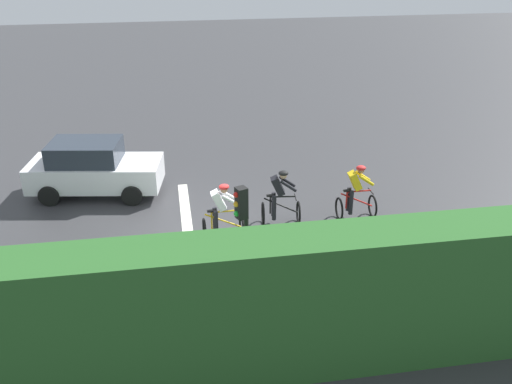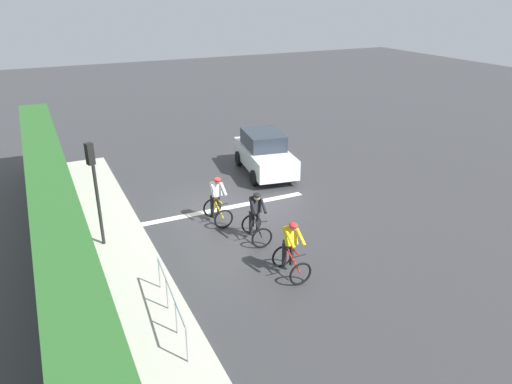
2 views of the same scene
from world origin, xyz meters
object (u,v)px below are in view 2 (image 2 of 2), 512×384
object	(u,v)px
cyclist_second	(256,217)
car_white	(264,153)
pedestrian_railing_kerbside	(171,298)
cyclist_mid	(217,201)
traffic_light_near_crossing	(94,180)
cyclist_lead	(291,250)

from	to	relation	value
cyclist_second	car_white	xyz separation A→B (m)	(-2.98, -5.40, 0.08)
pedestrian_railing_kerbside	cyclist_second	bearing A→B (deg)	-140.79
cyclist_second	pedestrian_railing_kerbside	xyz separation A→B (m)	(3.61, 2.94, -0.03)
pedestrian_railing_kerbside	cyclist_mid	bearing A→B (deg)	-122.38
car_white	traffic_light_near_crossing	world-z (taller)	traffic_light_near_crossing
car_white	pedestrian_railing_kerbside	xyz separation A→B (m)	(6.59, 8.34, -0.11)
cyclist_mid	pedestrian_railing_kerbside	bearing A→B (deg)	57.62
cyclist_mid	car_white	xyz separation A→B (m)	(-3.62, -3.67, 0.08)
cyclist_lead	car_white	distance (m)	8.21
cyclist_mid	car_white	size ratio (longest dim) A/B	0.38
cyclist_second	cyclist_mid	bearing A→B (deg)	-69.70
car_white	traffic_light_near_crossing	size ratio (longest dim) A/B	1.29
cyclist_lead	pedestrian_railing_kerbside	xyz separation A→B (m)	(3.59, 0.70, -0.03)
cyclist_lead	traffic_light_near_crossing	size ratio (longest dim) A/B	0.50
cyclist_lead	cyclist_second	distance (m)	2.25
traffic_light_near_crossing	cyclist_mid	bearing A→B (deg)	-179.17
traffic_light_near_crossing	pedestrian_railing_kerbside	distance (m)	4.92
cyclist_lead	cyclist_second	bearing A→B (deg)	-90.33
cyclist_mid	car_white	distance (m)	5.16
cyclist_mid	pedestrian_railing_kerbside	world-z (taller)	cyclist_mid
cyclist_mid	car_white	world-z (taller)	car_white
cyclist_second	traffic_light_near_crossing	world-z (taller)	traffic_light_near_crossing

